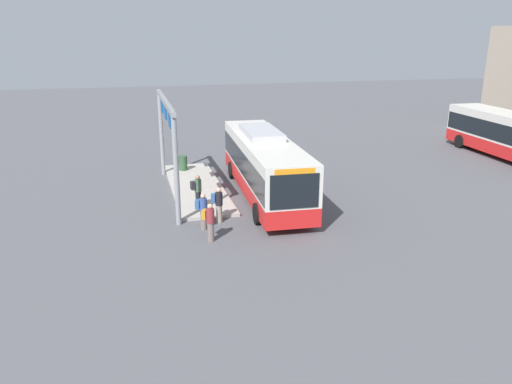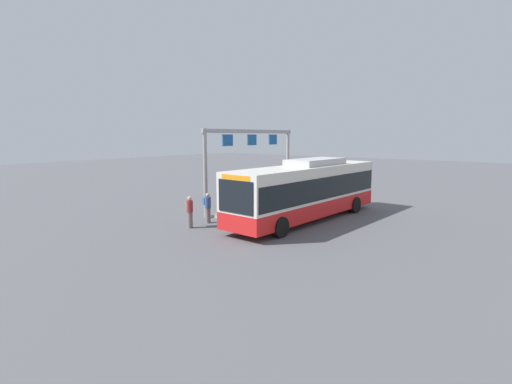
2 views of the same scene
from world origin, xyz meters
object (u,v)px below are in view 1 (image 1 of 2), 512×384
bus_background_left (509,133)px  person_waiting_far (198,191)px  bus_main (264,163)px  person_boarding (210,221)px  person_waiting_mid (218,204)px  trash_bin (183,163)px  person_waiting_near (203,210)px

bus_background_left → person_waiting_far: bearing=105.8°
bus_main → person_boarding: bus_main is taller
person_waiting_far → bus_main: bearing=10.9°
bus_main → person_boarding: 6.72m
person_waiting_mid → person_waiting_far: 1.91m
person_boarding → trash_bin: 11.12m
person_boarding → person_waiting_far: (-3.84, 0.04, 0.16)m
person_waiting_mid → trash_bin: size_ratio=1.86×
bus_main → bus_background_left: 19.00m
person_waiting_mid → person_waiting_far: bearing=126.6°
person_boarding → bus_background_left: bearing=54.5°
bus_background_left → person_boarding: size_ratio=6.52×
bus_background_left → person_waiting_mid: (7.17, -21.72, -0.89)m
bus_main → trash_bin: (-5.70, -3.69, -1.20)m
bus_main → person_waiting_near: 5.70m
person_waiting_near → trash_bin: 9.72m
person_waiting_mid → trash_bin: 9.07m
person_waiting_mid → person_waiting_near: bearing=-125.9°
bus_background_left → person_waiting_near: (7.84, -22.55, -0.89)m
bus_main → person_boarding: bearing=-32.3°
trash_bin → bus_background_left: bearing=85.2°
person_waiting_near → person_waiting_mid: (-0.67, 0.83, 0.00)m
bus_background_left → trash_bin: bearing=87.5°
bus_background_left → person_waiting_mid: bearing=110.6°
trash_bin → person_boarding: bearing=-0.9°
bus_background_left → person_waiting_mid: 22.89m
person_waiting_far → trash_bin: bearing=77.4°
person_waiting_near → bus_background_left: bearing=34.3°
person_waiting_mid → person_waiting_far: size_ratio=1.00×
person_waiting_near → person_waiting_far: size_ratio=1.00×
person_waiting_mid → trash_bin: person_waiting_mid is taller
bus_main → trash_bin: 6.89m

